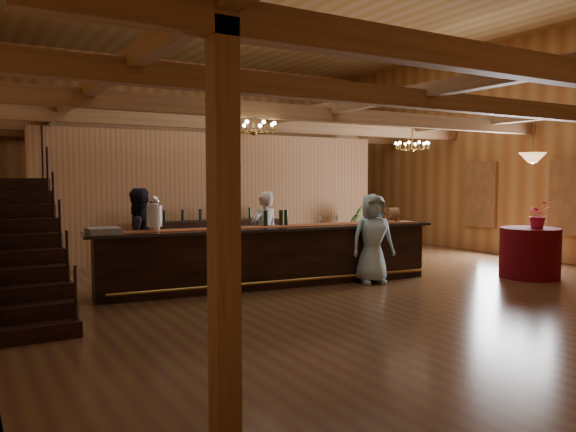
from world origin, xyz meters
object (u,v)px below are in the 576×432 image
beverage_dispenser (154,214)px  chandelier_right (412,146)px  tasting_bar (272,256)px  chandelier_left (254,127)px  backbar_shelf (209,241)px  guest (373,239)px  round_table (530,253)px  floor_plant (353,228)px  raffle_drum (392,214)px  pendant_lamp (533,158)px  bartender (264,235)px  staff_second (137,240)px

beverage_dispenser → chandelier_right: chandelier_right is taller
tasting_bar → chandelier_left: (-0.37, -0.03, 2.35)m
backbar_shelf → guest: (1.58, -4.23, 0.36)m
round_table → floor_plant: floor_plant is taller
tasting_bar → floor_plant: bearing=43.5°
raffle_drum → tasting_bar: bearing=172.0°
beverage_dispenser → backbar_shelf: 4.04m
round_table → pendant_lamp: bearing=0.0°
beverage_dispenser → raffle_drum: size_ratio=1.76×
guest → bartender: bearing=150.5°
pendant_lamp → guest: (-3.09, 1.14, -1.55)m
tasting_bar → raffle_drum: 2.69m
raffle_drum → floor_plant: raffle_drum is taller
round_table → raffle_drum: bearing=146.8°
floor_plant → round_table: bearing=-83.1°
round_table → guest: 3.31m
backbar_shelf → chandelier_left: (-0.58, -3.53, 2.42)m
chandelier_left → backbar_shelf: bearing=80.6°
raffle_drum → beverage_dispenser: bearing=171.9°
tasting_bar → chandelier_left: chandelier_left is taller
beverage_dispenser → chandelier_right: size_ratio=0.75×
staff_second → floor_plant: size_ratio=1.45×
chandelier_left → staff_second: chandelier_left is taller
staff_second → chandelier_right: bearing=168.3°
beverage_dispenser → round_table: 7.37m
floor_plant → raffle_drum: bearing=-115.6°
tasting_bar → floor_plant: size_ratio=5.28×
beverage_dispenser → round_table: (6.99, -2.18, -0.88)m
beverage_dispenser → staff_second: (-0.17, 0.46, -0.47)m
chandelier_right → guest: chandelier_right is taller
round_table → guest: bearing=159.7°
backbar_shelf → guest: size_ratio=2.04×
chandelier_right → bartender: (-4.10, -0.21, -1.90)m
round_table → bartender: bartender is taller
backbar_shelf → chandelier_right: bearing=-23.5°
chandelier_left → floor_plant: size_ratio=0.64×
beverage_dispenser → pendant_lamp: size_ratio=0.67×
bartender → beverage_dispenser: bearing=1.6°
guest → chandelier_right: bearing=50.2°
beverage_dispenser → pendant_lamp: (6.99, -2.18, 1.02)m
beverage_dispenser → floor_plant: 7.03m
round_table → floor_plant: size_ratio=0.92×
tasting_bar → floor_plant: 5.32m
chandelier_right → guest: bearing=-145.9°
bartender → tasting_bar: bearing=60.5°
chandelier_right → pendant_lamp: 2.96m
raffle_drum → bartender: 2.61m
round_table → bartender: bearing=149.7°
beverage_dispenser → backbar_shelf: size_ratio=0.17×
pendant_lamp → tasting_bar: bearing=159.0°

